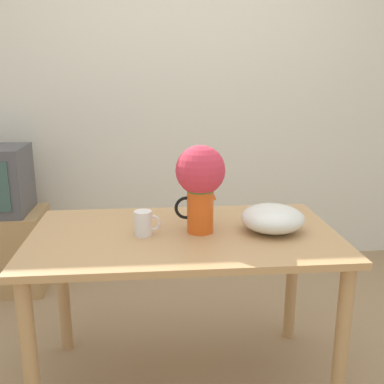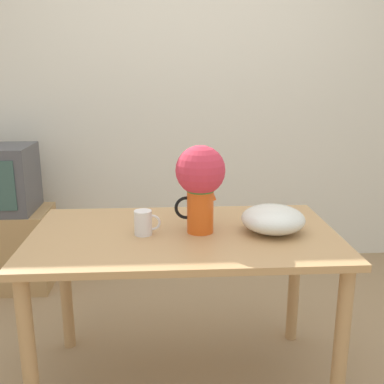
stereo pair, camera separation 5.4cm
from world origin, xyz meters
name	(u,v)px [view 1 (the left image)]	position (x,y,z in m)	size (l,w,h in m)	color
wall_back	(184,92)	(0.00, 1.69, 1.30)	(8.00, 0.05, 2.60)	silver
table	(184,256)	(-0.12, 0.17, 0.65)	(1.34, 0.78, 0.76)	tan
flower_vase	(200,179)	(-0.04, 0.18, 1.00)	(0.22, 0.21, 0.39)	#E05619
coffee_mug	(144,223)	(-0.29, 0.16, 0.81)	(0.11, 0.08, 0.11)	white
white_bowl	(272,218)	(0.27, 0.16, 0.82)	(0.28, 0.28, 0.12)	silver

